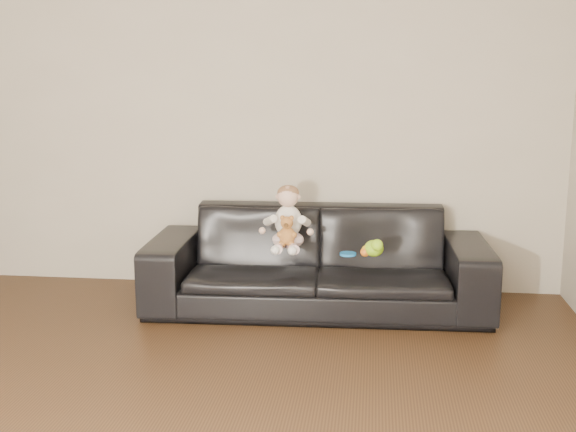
# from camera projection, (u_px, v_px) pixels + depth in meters

# --- Properties ---
(wall_back) EXTENTS (5.00, 0.00, 5.00)m
(wall_back) POSITION_uv_depth(u_px,v_px,m) (225.00, 115.00, 5.37)
(wall_back) COLOR #BBB19D
(wall_back) RESTS_ON ground
(sofa) EXTENTS (2.35, 0.99, 0.68)m
(sofa) POSITION_uv_depth(u_px,v_px,m) (317.00, 260.00, 4.98)
(sofa) COLOR black
(sofa) RESTS_ON floor
(baby) EXTENTS (0.31, 0.37, 0.43)m
(baby) POSITION_uv_depth(u_px,v_px,m) (288.00, 221.00, 4.83)
(baby) COLOR silver
(baby) RESTS_ON sofa
(teddy_bear) EXTENTS (0.12, 0.12, 0.20)m
(teddy_bear) POSITION_uv_depth(u_px,v_px,m) (287.00, 231.00, 4.71)
(teddy_bear) COLOR #AB6B31
(teddy_bear) RESTS_ON sofa
(toy_green) EXTENTS (0.13, 0.15, 0.11)m
(toy_green) POSITION_uv_depth(u_px,v_px,m) (374.00, 248.00, 4.64)
(toy_green) COLOR #9AE51B
(toy_green) RESTS_ON sofa
(toy_rattle) EXTENTS (0.07, 0.07, 0.06)m
(toy_rattle) POSITION_uv_depth(u_px,v_px,m) (365.00, 252.00, 4.64)
(toy_rattle) COLOR orange
(toy_rattle) RESTS_ON sofa
(toy_blue_disc) EXTENTS (0.14, 0.14, 0.02)m
(toy_blue_disc) POSITION_uv_depth(u_px,v_px,m) (348.00, 254.00, 4.68)
(toy_blue_disc) COLOR blue
(toy_blue_disc) RESTS_ON sofa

